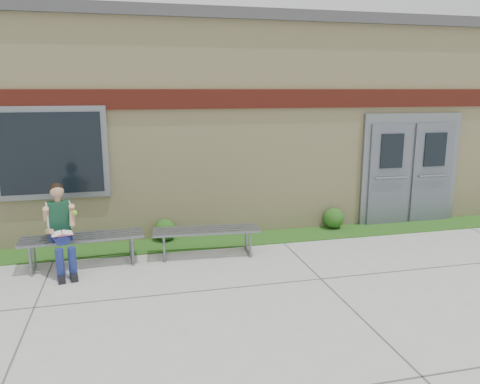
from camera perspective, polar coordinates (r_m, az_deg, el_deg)
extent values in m
plane|color=#9E9E99|center=(6.45, 3.26, -13.05)|extent=(80.00, 80.00, 0.00)
cube|color=#234412|center=(8.79, -1.66, -5.91)|extent=(16.00, 0.80, 0.02)
cube|color=beige|center=(11.72, -5.20, 8.58)|extent=(16.00, 6.00, 4.00)
cube|color=#3F3F42|center=(11.77, -5.41, 18.83)|extent=(16.20, 6.20, 0.20)
cube|color=maroon|center=(8.71, -2.28, 11.26)|extent=(16.00, 0.06, 0.35)
cube|color=slate|center=(8.69, -22.04, 4.41)|extent=(1.90, 0.08, 1.60)
cube|color=black|center=(8.65, -22.08, 4.38)|extent=(1.70, 0.04, 1.40)
cube|color=slate|center=(10.40, 20.00, 2.68)|extent=(2.20, 0.08, 2.30)
cube|color=#525963|center=(10.10, 17.74, 2.00)|extent=(0.92, 0.06, 2.10)
cube|color=#525963|center=(10.65, 22.35, 2.16)|extent=(0.92, 0.06, 2.10)
cube|color=slate|center=(7.88, -18.67, -5.25)|extent=(1.92, 0.64, 0.04)
cube|color=slate|center=(8.07, -23.94, -7.19)|extent=(0.08, 0.53, 0.43)
cube|color=slate|center=(7.92, -13.06, -6.77)|extent=(0.08, 0.53, 0.43)
cube|color=slate|center=(7.94, -4.11, -4.65)|extent=(1.82, 0.62, 0.03)
cube|color=slate|center=(7.94, -9.22, -6.64)|extent=(0.08, 0.50, 0.41)
cube|color=slate|center=(8.16, 0.91, -5.95)|extent=(0.08, 0.50, 0.41)
cube|color=navy|center=(7.84, -21.04, -4.78)|extent=(0.37, 0.29, 0.16)
cube|color=#0D3227|center=(7.74, -21.20, -2.69)|extent=(0.34, 0.25, 0.45)
sphere|color=tan|center=(7.64, -21.42, 0.11)|extent=(0.24, 0.24, 0.20)
sphere|color=black|center=(7.66, -21.45, 0.28)|extent=(0.25, 0.25, 0.21)
cylinder|color=navy|center=(7.59, -21.56, -5.23)|extent=(0.22, 0.43, 0.15)
cylinder|color=navy|center=(7.60, -20.25, -5.10)|extent=(0.22, 0.43, 0.15)
cylinder|color=navy|center=(7.47, -21.08, -8.25)|extent=(0.12, 0.12, 0.49)
cylinder|color=navy|center=(7.48, -19.73, -8.11)|extent=(0.12, 0.12, 0.49)
cube|color=black|center=(7.48, -20.92, -9.82)|extent=(0.15, 0.27, 0.10)
cube|color=black|center=(7.49, -19.57, -9.68)|extent=(0.15, 0.27, 0.10)
cylinder|color=tan|center=(7.66, -22.58, -2.50)|extent=(0.13, 0.23, 0.26)
cylinder|color=tan|center=(7.68, -19.83, -2.24)|extent=(0.13, 0.23, 0.26)
cube|color=white|center=(7.45, -20.89, -4.70)|extent=(0.34, 0.27, 0.01)
cube|color=#D65069|center=(7.45, -20.88, -4.79)|extent=(0.34, 0.28, 0.01)
sphere|color=#76AD2E|center=(7.55, -19.52, -2.39)|extent=(0.08, 0.08, 0.08)
sphere|color=#234412|center=(8.82, -9.10, -4.57)|extent=(0.40, 0.40, 0.40)
sphere|color=#234412|center=(9.66, 11.31, -3.13)|extent=(0.41, 0.41, 0.41)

